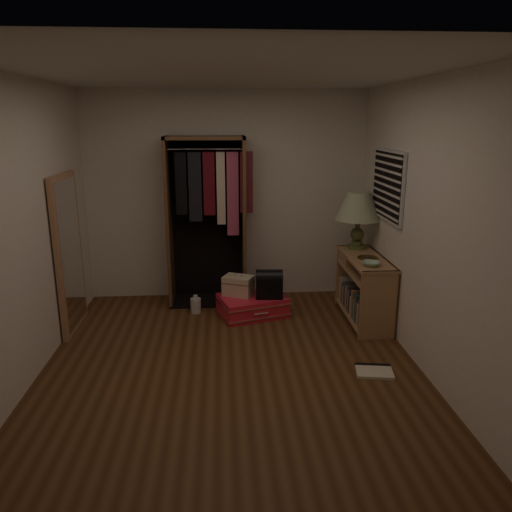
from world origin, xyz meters
name	(u,v)px	position (x,y,z in m)	size (l,w,h in m)	color
ground	(231,365)	(0.00, 0.00, 0.00)	(4.00, 4.00, 0.00)	#502E17
room_walls	(238,206)	(0.08, 0.04, 1.50)	(3.52, 4.02, 2.60)	silver
console_bookshelf	(363,286)	(1.53, 1.04, 0.39)	(0.42, 1.12, 0.75)	#A57850
open_wardrobe	(209,205)	(-0.21, 1.77, 1.23)	(1.04, 0.50, 2.05)	brown
floor_mirror	(69,254)	(-1.70, 1.00, 0.85)	(0.06, 0.80, 1.70)	tan
pink_suitcase	(252,306)	(0.28, 1.24, 0.12)	(0.89, 0.75, 0.23)	red
train_case	(238,285)	(0.12, 1.30, 0.35)	(0.41, 0.35, 0.25)	#C6B797
black_bag	(269,283)	(0.47, 1.19, 0.40)	(0.32, 0.22, 0.34)	black
table_lamp	(359,207)	(1.54, 1.42, 1.24)	(0.68, 0.68, 0.67)	#4A5629
brass_tray	(368,258)	(1.54, 0.94, 0.76)	(0.23, 0.23, 0.01)	#A57E3F
ceramic_bowl	(371,264)	(1.49, 0.66, 0.77)	(0.19, 0.19, 0.05)	#A0C0A1
white_jug	(196,305)	(-0.39, 1.36, 0.09)	(0.16, 0.16, 0.22)	silver
floor_book	(374,370)	(1.30, -0.23, 0.01)	(0.37, 0.31, 0.03)	beige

